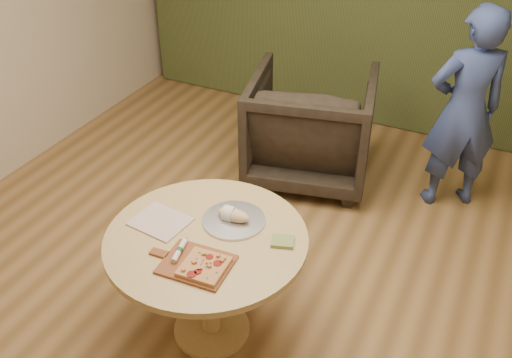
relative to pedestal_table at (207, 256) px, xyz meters
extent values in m
cube|color=olive|center=(0.05, 0.20, -0.62)|extent=(5.00, 6.00, 0.02)
cylinder|color=tan|center=(0.00, 0.00, -0.59)|extent=(0.47, 0.47, 0.03)
cylinder|color=tan|center=(0.00, 0.00, -0.25)|extent=(0.11, 0.11, 0.68)
cylinder|color=tan|center=(0.00, 0.00, 0.12)|extent=(1.12, 1.12, 0.04)
cube|color=brown|center=(0.07, -0.22, 0.15)|extent=(0.36, 0.30, 0.01)
cube|color=brown|center=(-0.15, -0.23, 0.15)|extent=(0.10, 0.06, 0.01)
cube|color=#BF834A|center=(0.13, -0.24, 0.17)|extent=(0.23, 0.23, 0.02)
cylinder|color=#6E0C05|center=(0.12, -0.29, 0.18)|extent=(0.04, 0.04, 0.00)
cylinder|color=#6E0C05|center=(0.18, -0.20, 0.18)|extent=(0.04, 0.04, 0.00)
cylinder|color=#6E0C05|center=(0.11, -0.32, 0.18)|extent=(0.05, 0.05, 0.00)
cylinder|color=#6E0C05|center=(0.12, -0.17, 0.18)|extent=(0.04, 0.04, 0.00)
cube|color=#C17E48|center=(0.14, -0.22, 0.18)|extent=(0.03, 0.03, 0.01)
cube|color=#C17E48|center=(0.09, -0.17, 0.18)|extent=(0.03, 0.03, 0.01)
cube|color=#C17E48|center=(0.20, -0.18, 0.18)|extent=(0.02, 0.02, 0.01)
cube|color=#C17E48|center=(0.13, -0.27, 0.18)|extent=(0.02, 0.02, 0.01)
cube|color=#C17E48|center=(0.16, -0.24, 0.18)|extent=(0.02, 0.02, 0.01)
cube|color=#C17E48|center=(0.16, -0.15, 0.18)|extent=(0.02, 0.02, 0.01)
cube|color=#C17E48|center=(0.07, -0.25, 0.18)|extent=(0.03, 0.03, 0.01)
cube|color=#C17E48|center=(0.06, -0.32, 0.18)|extent=(0.02, 0.02, 0.01)
cube|color=#C17E48|center=(0.20, -0.16, 0.18)|extent=(0.02, 0.02, 0.01)
cube|color=#2A7C1F|center=(0.12, -0.19, 0.18)|extent=(0.01, 0.01, 0.00)
cube|color=#2A7C1F|center=(0.19, -0.16, 0.18)|extent=(0.01, 0.01, 0.00)
cube|color=#2A7C1F|center=(0.06, -0.17, 0.18)|extent=(0.01, 0.01, 0.00)
cube|color=#2A7C1F|center=(0.10, -0.20, 0.18)|extent=(0.01, 0.01, 0.00)
cube|color=#2A7C1F|center=(0.21, -0.26, 0.18)|extent=(0.01, 0.01, 0.00)
cube|color=#2A7C1F|center=(0.19, -0.31, 0.18)|extent=(0.01, 0.01, 0.00)
cube|color=#2A7C1F|center=(0.10, -0.17, 0.18)|extent=(0.01, 0.01, 0.00)
cube|color=#2A7C1F|center=(0.14, -0.25, 0.18)|extent=(0.01, 0.01, 0.00)
cube|color=#2A7C1F|center=(0.20, -0.15, 0.18)|extent=(0.01, 0.01, 0.00)
cube|color=#8C3C63|center=(0.07, -0.22, 0.18)|extent=(0.01, 0.03, 0.00)
cube|color=#8C3C63|center=(0.11, -0.29, 0.18)|extent=(0.03, 0.02, 0.00)
cube|color=#8C3C63|center=(0.11, -0.23, 0.18)|extent=(0.01, 0.03, 0.00)
cylinder|color=beige|center=(-0.05, -0.19, 0.17)|extent=(0.06, 0.17, 0.03)
cylinder|color=#194C26|center=(-0.05, -0.19, 0.17)|extent=(0.04, 0.03, 0.03)
cube|color=silver|center=(-0.07, -0.10, 0.17)|extent=(0.02, 0.04, 0.00)
cube|color=white|center=(-0.29, 0.00, 0.15)|extent=(0.33, 0.28, 0.01)
cylinder|color=silver|center=(0.07, 0.19, 0.14)|extent=(0.35, 0.35, 0.01)
cylinder|color=silver|center=(0.07, 0.19, 0.15)|extent=(0.36, 0.36, 0.02)
ellipsoid|color=#D8B884|center=(0.07, 0.19, 0.18)|extent=(0.19, 0.08, 0.07)
cylinder|color=beige|center=(0.04, 0.19, 0.18)|extent=(0.06, 0.09, 0.09)
cube|color=#55692F|center=(0.40, 0.13, 0.15)|extent=(0.14, 0.13, 0.02)
imported|color=black|center=(-0.11, 1.91, -0.10)|extent=(1.16, 1.11, 1.02)
imported|color=navy|center=(1.04, 2.03, 0.20)|extent=(0.70, 0.63, 1.61)
camera|label=1|loc=(1.29, -2.04, 2.14)|focal=40.00mm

